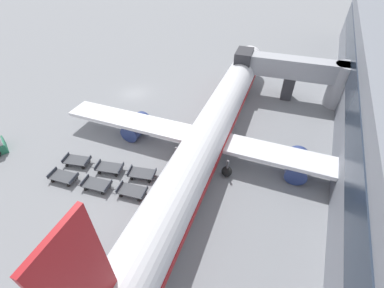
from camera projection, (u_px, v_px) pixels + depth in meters
The scene contains 12 objects.
ground_plane at pixel (135, 93), 42.05m from camera, with size 500.00×500.00×0.00m, color gray.
jet_bridge at pixel (305, 75), 38.06m from camera, with size 18.06×5.71×6.59m.
airplane at pixel (212, 128), 29.61m from camera, with size 37.23×48.07×12.42m.
baggage_dolly_row_near_col_a at pixel (64, 177), 27.20m from camera, with size 3.62×1.90×0.92m.
baggage_dolly_row_near_col_b at pixel (97, 185), 26.37m from camera, with size 3.63×1.92×0.92m.
baggage_dolly_row_near_col_c at pixel (132, 191), 25.72m from camera, with size 3.63×1.95×0.92m.
baggage_dolly_row_near_col_d at pixel (174, 199), 24.99m from camera, with size 3.64×2.06×0.92m.
baggage_dolly_row_mid_a_col_a at pixel (77, 161), 29.10m from camera, with size 3.63×2.16×0.92m.
baggage_dolly_row_mid_a_col_b at pixel (110, 168), 28.24m from camera, with size 3.63×2.15×0.92m.
baggage_dolly_row_mid_a_col_c at pixel (142, 174), 27.56m from camera, with size 3.63×2.15×0.92m.
baggage_dolly_row_mid_a_col_d at pixel (178, 181), 26.74m from camera, with size 3.63×1.92×0.92m.
stand_guidance_stripe at pixel (149, 203), 25.18m from camera, with size 2.41×30.15×0.01m.
Camera 1 is at (24.34, -30.14, 20.61)m, focal length 24.00 mm.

